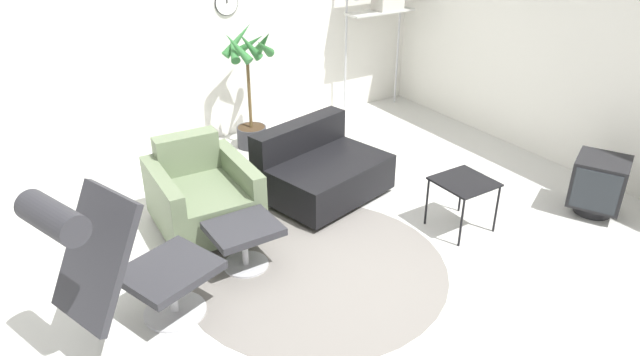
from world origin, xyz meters
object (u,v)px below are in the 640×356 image
Objects in this scene: crt_television at (598,184)px; ottoman at (244,235)px; armchair_red at (202,198)px; side_table at (464,185)px; lounge_chair at (118,257)px; couch_low at (320,172)px; potted_plant at (250,93)px.

ottoman is at bearing 46.08° from crt_television.
side_table is (1.89, -1.24, 0.14)m from armchair_red.
crt_television is at bearing 153.98° from armchair_red.
lounge_chair is 2.58× the size of side_table.
side_table is at bearing 149.48° from armchair_red.
lounge_chair is 2.86m from side_table.
side_table reaches higher than ottoman.
couch_low reaches higher than ottoman.
armchair_red is (-0.04, 0.74, -0.01)m from ottoman.
lounge_chair reaches higher than armchair_red.
couch_low is at bearing 23.47° from crt_television.
side_table is 1.33m from crt_television.
lounge_chair is 3.22m from potted_plant.
couch_low is 0.92× the size of potted_plant.
potted_plant reaches higher than crt_television.
side_table is 2.70m from potted_plant.
couch_low is at bearing 96.10° from lounge_chair.
crt_television is (3.08, -0.98, 0.00)m from ottoman.
lounge_chair is at bearing -160.64° from ottoman.
crt_television is 0.43× the size of potted_plant.
armchair_red is 1.18m from couch_low.
potted_plant reaches higher than armchair_red.
potted_plant is at bearing 6.45° from crt_television.
couch_low reaches higher than side_table.
armchair_red is 2.26m from side_table.
potted_plant is (2.12, 2.43, -0.03)m from lounge_chair.
potted_plant reaches higher than ottoman.
lounge_chair is at bearing 55.00° from crt_television.
ottoman is 0.56× the size of armchair_red.
armchair_red is at bearing 34.93° from crt_television.
lounge_chair is 0.86× the size of potted_plant.
armchair_red reaches higher than side_table.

